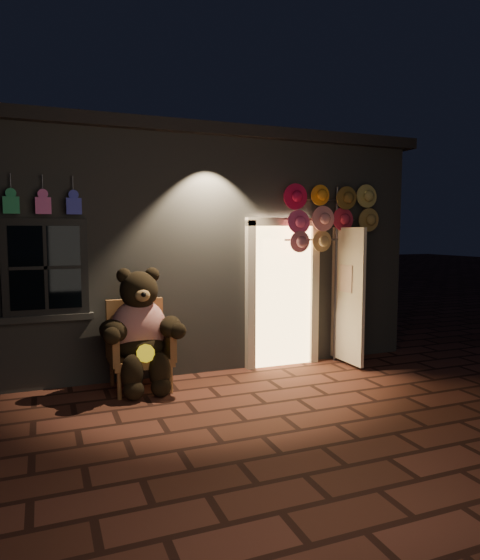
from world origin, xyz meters
TOP-DOWN VIEW (x-y plane):
  - ground at (0.00, 0.00)m, footprint 60.00×60.00m
  - shop_building at (0.00, 3.99)m, footprint 7.30×5.95m
  - wicker_armchair at (-0.83, 1.16)m, footprint 0.78×0.70m
  - teddy_bear at (-0.83, 1.02)m, footprint 1.12×0.87m
  - hat_rack at (2.02, 1.28)m, footprint 1.51×0.22m

SIDE VIEW (x-z plane):
  - ground at x=0.00m, z-range 0.00..0.00m
  - wicker_armchair at x=-0.83m, z-range 0.00..1.12m
  - teddy_bear at x=-0.83m, z-range 0.00..1.54m
  - shop_building at x=0.00m, z-range -0.02..3.49m
  - hat_rack at x=2.02m, z-range 0.86..3.54m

